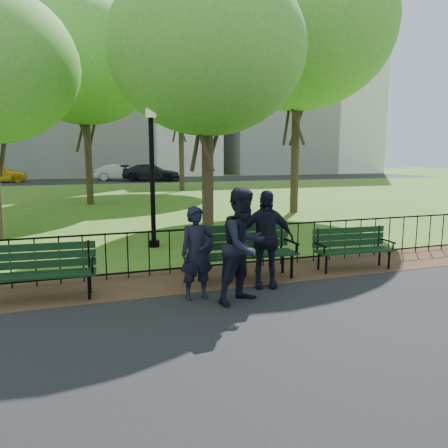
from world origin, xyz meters
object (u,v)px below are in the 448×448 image
object	(u,v)px
lamppost	(152,169)
sedan_silver	(121,172)
park_bench_main	(224,245)
sedan_dark	(151,173)
person_mid	(244,246)
tree_far_e	(180,58)
tree_mid_e	(298,27)
person_left	(197,253)
person_right	(265,239)
tree_near_e	(207,51)
tree_far_c	(84,60)
park_bench_right_a	(352,244)
park_bench_left_a	(40,266)

from	to	relation	value
lamppost	sedan_silver	size ratio (longest dim) A/B	0.80
park_bench_main	sedan_dark	xyz separation A→B (m)	(4.29, 31.79, 0.06)
person_mid	tree_far_e	bearing A→B (deg)	53.81
tree_mid_e	person_mid	distance (m)	12.92
person_left	person_right	size ratio (longest dim) A/B	0.88
tree_far_e	sedan_silver	distance (m)	15.07
person_mid	tree_near_e	bearing A→B (deg)	54.07
tree_mid_e	tree_far_c	world-z (taller)	tree_mid_e
park_bench_main	park_bench_right_a	bearing A→B (deg)	2.02
lamppost	sedan_dark	world-z (taller)	lamppost
park_bench_right_a	sedan_dark	bearing A→B (deg)	91.76
person_left	person_mid	xyz separation A→B (m)	(0.65, -0.39, 0.16)
park_bench_main	lamppost	bearing A→B (deg)	101.85
park_bench_left_a	sedan_dark	distance (m)	32.56
park_bench_main	lamppost	size ratio (longest dim) A/B	0.59
park_bench_left_a	sedan_dark	bearing A→B (deg)	81.49
lamppost	person_mid	size ratio (longest dim) A/B	2.00
person_right	park_bench_right_a	bearing A→B (deg)	31.27
tree_far_e	person_left	size ratio (longest dim) A/B	7.96
park_bench_right_a	tree_near_e	world-z (taller)	tree_near_e
tree_mid_e	tree_far_c	size ratio (longest dim) A/B	1.09
tree_mid_e	tree_far_e	bearing A→B (deg)	97.74
lamppost	tree_far_c	size ratio (longest dim) A/B	0.38
park_bench_left_a	person_right	distance (m)	3.75
person_mid	sedan_dark	distance (m)	33.22
park_bench_left_a	sedan_silver	bearing A→B (deg)	86.24
tree_far_c	sedan_silver	xyz separation A→B (m)	(3.53, 19.08, -5.81)
park_bench_right_a	person_left	world-z (taller)	person_left
park_bench_left_a	tree_far_e	xyz separation A→B (m)	(7.43, 20.52, 7.77)
park_bench_right_a	tree_mid_e	xyz separation A→B (m)	(3.20, 8.39, 6.66)
person_mid	sedan_dark	xyz separation A→B (m)	(4.37, 32.93, -0.16)
park_bench_left_a	tree_far_c	distance (m)	15.51
park_bench_right_a	tree_mid_e	distance (m)	11.18
tree_far_e	sedan_silver	size ratio (longest dim) A/B	2.64
person_right	park_bench_main	bearing A→B (deg)	155.19
lamppost	tree_mid_e	size ratio (longest dim) A/B	0.35
tree_near_e	tree_mid_e	xyz separation A→B (m)	(5.03, 4.38, 2.18)
park_bench_main	person_mid	distance (m)	1.16
park_bench_left_a	park_bench_right_a	bearing A→B (deg)	4.01
tree_mid_e	sedan_dark	world-z (taller)	tree_mid_e
lamppost	person_left	distance (m)	4.48
lamppost	person_right	world-z (taller)	lamppost
tree_far_e	person_left	bearing A→B (deg)	-103.29
tree_mid_e	tree_far_e	size ratio (longest dim) A/B	0.86
tree_near_e	person_left	world-z (taller)	tree_near_e
sedan_silver	park_bench_left_a	bearing A→B (deg)	-169.52
lamppost	park_bench_right_a	bearing A→B (deg)	-45.92
park_bench_main	sedan_dark	bearing A→B (deg)	83.86
park_bench_left_a	park_bench_right_a	xyz separation A→B (m)	(5.88, -0.06, -0.03)
sedan_silver	tree_mid_e	bearing A→B (deg)	-151.66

